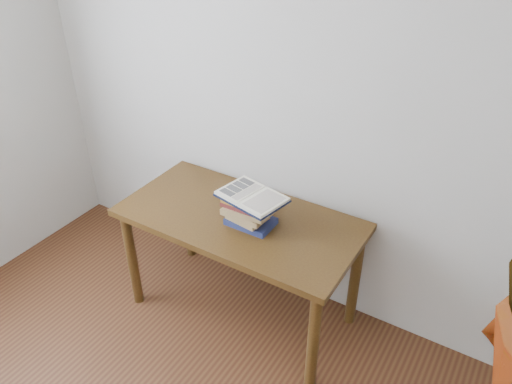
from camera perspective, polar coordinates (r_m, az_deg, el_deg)
The scene contains 3 objects.
desk at distance 2.76m, azimuth -1.85°, elevation -4.52°, with size 1.32×0.66×0.71m.
book_stack at distance 2.60m, azimuth -0.93°, elevation -2.12°, with size 0.26×0.21×0.18m.
open_book at distance 2.52m, azimuth -0.47°, elevation -0.53°, with size 0.37×0.29×0.03m.
Camera 1 is at (1.10, -0.45, 2.28)m, focal length 35.00 mm.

